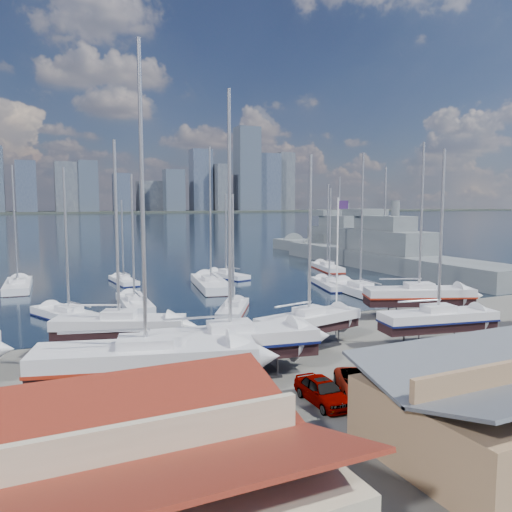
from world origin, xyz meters
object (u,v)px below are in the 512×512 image
naval_ship_east (383,258)px  car_a (323,391)px  naval_ship_west (338,248)px  flagpole (338,258)px

naval_ship_east → car_a: bearing=138.2°
naval_ship_west → flagpole: (-36.48, -53.23, 4.82)m
car_a → flagpole: size_ratio=0.37×
naval_ship_east → car_a: 59.85m
naval_ship_east → flagpole: 46.43m
car_a → flagpole: 14.90m
naval_ship_east → flagpole: size_ratio=4.57×
car_a → flagpole: (8.33, 10.92, 5.76)m
car_a → flagpole: bearing=54.7°
naval_ship_west → car_a: 78.26m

